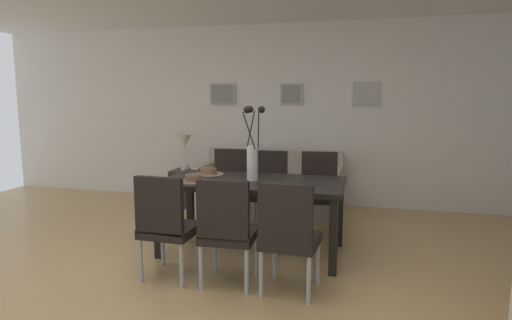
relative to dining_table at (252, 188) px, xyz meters
The scene contains 20 objects.
ground_plane 1.25m from the dining_table, 104.86° to the right, with size 9.00×9.00×0.00m, color tan.
back_wall_panel 2.33m from the dining_table, 96.94° to the left, with size 9.00×0.10×2.60m, color silver.
dining_table is the anchor object (origin of this frame).
dining_chair_near_left 1.01m from the dining_table, 121.98° to the right, with size 0.46×0.46×0.92m.
dining_chair_near_right 1.03m from the dining_table, 121.32° to the left, with size 0.46×0.46×0.92m.
dining_chair_far_left 0.87m from the dining_table, 89.09° to the right, with size 0.46×0.46×0.92m.
dining_chair_far_right 0.85m from the dining_table, 91.91° to the left, with size 0.47×0.47×0.92m.
dining_chair_mid_left 1.03m from the dining_table, 58.73° to the right, with size 0.47×0.47×0.92m.
dining_chair_mid_right 1.06m from the dining_table, 57.72° to the left, with size 0.47×0.47×0.92m.
centerpiece_vase 0.36m from the dining_table, 55.35° to the left, with size 0.21×0.23×0.73m.
placemat_near_left 0.58m from the dining_table, 159.28° to the right, with size 0.32×0.32×0.01m, color #7F705B.
bowl_near_left 0.59m from the dining_table, 159.28° to the right, with size 0.17×0.17×0.07m.
placemat_near_right 0.58m from the dining_table, 159.28° to the left, with size 0.32×0.32×0.01m, color #7F705B.
bowl_near_right 0.59m from the dining_table, 159.28° to the left, with size 0.17×0.17×0.07m.
sofa 1.73m from the dining_table, 96.85° to the left, with size 1.95×0.84×0.80m.
side_table 2.18m from the dining_table, 131.91° to the left, with size 0.36×0.36×0.52m, color #33261E.
table_lamp 2.16m from the dining_table, 131.91° to the left, with size 0.22×0.22×0.51m.
framed_picture_left 2.57m from the dining_table, 115.79° to the left, with size 0.40×0.03×0.33m.
framed_picture_center 2.35m from the dining_table, 90.00° to the left, with size 0.32×0.03×0.30m.
framed_picture_right 2.57m from the dining_table, 64.21° to the left, with size 0.36×0.03×0.33m.
Camera 1 is at (1.39, -3.13, 1.57)m, focal length 30.90 mm.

